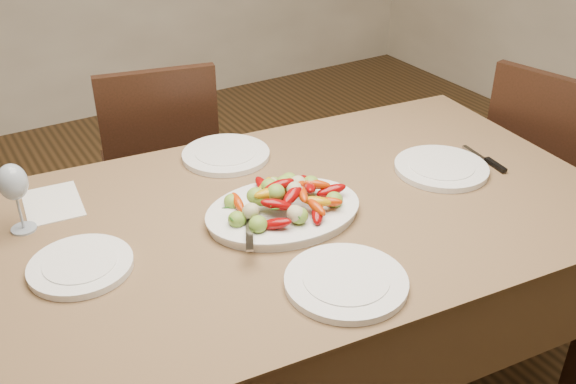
# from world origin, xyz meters

# --- Properties ---
(dining_table) EXTENTS (1.94, 1.22, 0.76)m
(dining_table) POSITION_xyz_m (-0.11, 0.29, 0.38)
(dining_table) COLOR brown
(dining_table) RESTS_ON ground
(chair_far) EXTENTS (0.50, 0.50, 0.95)m
(chair_far) POSITION_xyz_m (-0.15, 1.23, 0.47)
(chair_far) COLOR black
(chair_far) RESTS_ON ground
(chair_right) EXTENTS (0.50, 0.50, 0.95)m
(chair_right) POSITION_xyz_m (1.13, 0.33, 0.47)
(chair_right) COLOR black
(chair_right) RESTS_ON ground
(serving_platter) EXTENTS (0.45, 0.35, 0.02)m
(serving_platter) POSITION_xyz_m (-0.14, 0.27, 0.77)
(serving_platter) COLOR white
(serving_platter) RESTS_ON dining_table
(roasted_vegetables) EXTENTS (0.37, 0.27, 0.09)m
(roasted_vegetables) POSITION_xyz_m (-0.14, 0.27, 0.83)
(roasted_vegetables) COLOR #760405
(roasted_vegetables) RESTS_ON serving_platter
(serving_spoon) EXTENTS (0.28, 0.18, 0.03)m
(serving_spoon) POSITION_xyz_m (-0.20, 0.24, 0.81)
(serving_spoon) COLOR #9EA0A8
(serving_spoon) RESTS_ON serving_platter
(plate_left) EXTENTS (0.25, 0.25, 0.02)m
(plate_left) POSITION_xyz_m (-0.67, 0.32, 0.77)
(plate_left) COLOR white
(plate_left) RESTS_ON dining_table
(plate_right) EXTENTS (0.29, 0.29, 0.02)m
(plate_right) POSITION_xyz_m (0.41, 0.25, 0.77)
(plate_right) COLOR white
(plate_right) RESTS_ON dining_table
(plate_far) EXTENTS (0.28, 0.28, 0.02)m
(plate_far) POSITION_xyz_m (-0.11, 0.67, 0.77)
(plate_far) COLOR white
(plate_far) RESTS_ON dining_table
(plate_near) EXTENTS (0.29, 0.29, 0.02)m
(plate_near) POSITION_xyz_m (-0.16, -0.06, 0.77)
(plate_near) COLOR white
(plate_near) RESTS_ON dining_table
(wine_glass) EXTENTS (0.08, 0.08, 0.20)m
(wine_glass) POSITION_xyz_m (-0.75, 0.57, 0.86)
(wine_glass) COLOR #8C99A5
(wine_glass) RESTS_ON dining_table
(menu_card) EXTENTS (0.17, 0.22, 0.00)m
(menu_card) POSITION_xyz_m (-0.66, 0.67, 0.76)
(menu_card) COLOR silver
(menu_card) RESTS_ON dining_table
(table_knife) EXTENTS (0.05, 0.20, 0.01)m
(table_knife) POSITION_xyz_m (0.58, 0.22, 0.76)
(table_knife) COLOR #9EA0A8
(table_knife) RESTS_ON dining_table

